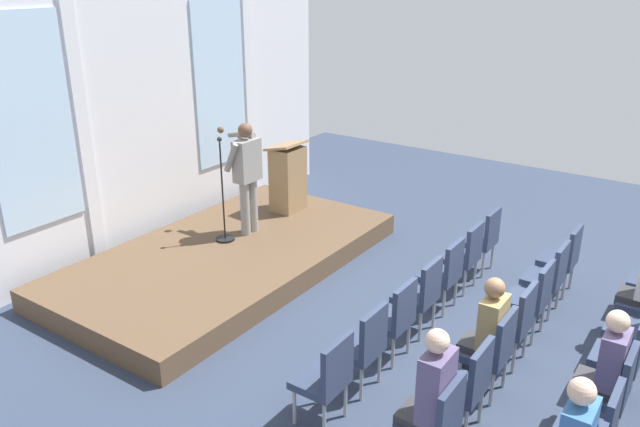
# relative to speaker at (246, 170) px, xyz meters

# --- Properties ---
(ground_plane) EXTENTS (14.91, 14.91, 0.00)m
(ground_plane) POSITION_rel_speaker_xyz_m (-0.62, -4.20, -1.29)
(ground_plane) COLOR #2D384C
(rear_partition) EXTENTS (8.53, 0.14, 4.26)m
(rear_partition) POSITION_rel_speaker_xyz_m (-0.59, 1.53, 0.85)
(rear_partition) COLOR silver
(rear_partition) RESTS_ON ground
(stage_platform) EXTENTS (4.98, 2.71, 0.31)m
(stage_platform) POSITION_rel_speaker_xyz_m (-0.62, -0.12, -1.13)
(stage_platform) COLOR brown
(stage_platform) RESTS_ON ground
(speaker) EXTENTS (0.52, 0.69, 1.68)m
(speaker) POSITION_rel_speaker_xyz_m (0.00, 0.00, 0.00)
(speaker) COLOR gray
(speaker) RESTS_ON stage_platform
(mic_stand) EXTENTS (0.28, 0.28, 1.55)m
(mic_stand) POSITION_rel_speaker_xyz_m (-0.42, 0.10, -0.64)
(mic_stand) COLOR black
(mic_stand) RESTS_ON stage_platform
(lectern) EXTENTS (0.60, 0.48, 1.16)m
(lectern) POSITION_rel_speaker_xyz_m (1.10, 0.09, -0.42)
(lectern) COLOR #93724C
(lectern) RESTS_ON stage_platform
(chair_r0_c0) EXTENTS (0.46, 0.44, 0.94)m
(chair_r0_c0) POSITION_rel_speaker_xyz_m (-2.58, -3.16, -0.75)
(chair_r0_c0) COLOR #99999E
(chair_r0_c0) RESTS_ON ground
(chair_r0_c1) EXTENTS (0.46, 0.44, 0.94)m
(chair_r0_c1) POSITION_rel_speaker_xyz_m (-1.92, -3.16, -0.75)
(chair_r0_c1) COLOR #99999E
(chair_r0_c1) RESTS_ON ground
(chair_r0_c2) EXTENTS (0.46, 0.44, 0.94)m
(chair_r0_c2) POSITION_rel_speaker_xyz_m (-1.27, -3.16, -0.75)
(chair_r0_c2) COLOR #99999E
(chair_r0_c2) RESTS_ON ground
(chair_r0_c3) EXTENTS (0.46, 0.44, 0.94)m
(chair_r0_c3) POSITION_rel_speaker_xyz_m (-0.62, -3.16, -0.75)
(chair_r0_c3) COLOR #99999E
(chair_r0_c3) RESTS_ON ground
(chair_r0_c4) EXTENTS (0.46, 0.44, 0.94)m
(chair_r0_c4) POSITION_rel_speaker_xyz_m (0.04, -3.16, -0.75)
(chair_r0_c4) COLOR #99999E
(chair_r0_c4) RESTS_ON ground
(chair_r0_c5) EXTENTS (0.46, 0.44, 0.94)m
(chair_r0_c5) POSITION_rel_speaker_xyz_m (0.69, -3.16, -0.75)
(chair_r0_c5) COLOR #99999E
(chair_r0_c5) RESTS_ON ground
(chair_r0_c6) EXTENTS (0.46, 0.44, 0.94)m
(chair_r0_c6) POSITION_rel_speaker_xyz_m (1.34, -3.16, -0.75)
(chair_r0_c6) COLOR #99999E
(chair_r0_c6) RESTS_ON ground
(chair_r1_c0) EXTENTS (0.46, 0.44, 0.94)m
(chair_r1_c0) POSITION_rel_speaker_xyz_m (-2.58, -4.26, -0.75)
(chair_r1_c0) COLOR #99999E
(chair_r1_c0) RESTS_ON ground
(audience_r1_c0) EXTENTS (0.36, 0.39, 1.39)m
(audience_r1_c0) POSITION_rel_speaker_xyz_m (-2.58, -4.18, -0.52)
(audience_r1_c0) COLOR #2D2D33
(audience_r1_c0) RESTS_ON ground
(chair_r1_c1) EXTENTS (0.46, 0.44, 0.94)m
(chair_r1_c1) POSITION_rel_speaker_xyz_m (-1.92, -4.26, -0.75)
(chair_r1_c1) COLOR #99999E
(chair_r1_c1) RESTS_ON ground
(chair_r1_c2) EXTENTS (0.46, 0.44, 0.94)m
(chair_r1_c2) POSITION_rel_speaker_xyz_m (-1.27, -4.26, -0.75)
(chair_r1_c2) COLOR #99999E
(chair_r1_c2) RESTS_ON ground
(audience_r1_c2) EXTENTS (0.36, 0.39, 1.29)m
(audience_r1_c2) POSITION_rel_speaker_xyz_m (-1.27, -4.18, -0.57)
(audience_r1_c2) COLOR #2D2D33
(audience_r1_c2) RESTS_ON ground
(chair_r1_c3) EXTENTS (0.46, 0.44, 0.94)m
(chair_r1_c3) POSITION_rel_speaker_xyz_m (-0.62, -4.26, -0.75)
(chair_r1_c3) COLOR #99999E
(chair_r1_c3) RESTS_ON ground
(chair_r1_c4) EXTENTS (0.46, 0.44, 0.94)m
(chair_r1_c4) POSITION_rel_speaker_xyz_m (0.04, -4.26, -0.75)
(chair_r1_c4) COLOR #99999E
(chair_r1_c4) RESTS_ON ground
(chair_r1_c5) EXTENTS (0.46, 0.44, 0.94)m
(chair_r1_c5) POSITION_rel_speaker_xyz_m (0.69, -4.26, -0.75)
(chair_r1_c5) COLOR #99999E
(chair_r1_c5) RESTS_ON ground
(chair_r1_c6) EXTENTS (0.46, 0.44, 0.94)m
(chair_r1_c6) POSITION_rel_speaker_xyz_m (1.34, -4.26, -0.75)
(chair_r1_c6) COLOR #99999E
(chair_r1_c6) RESTS_ON ground
(chair_r2_c2) EXTENTS (0.46, 0.44, 0.94)m
(chair_r2_c2) POSITION_rel_speaker_xyz_m (-1.27, -5.35, -0.75)
(chair_r2_c2) COLOR #99999E
(chair_r2_c2) RESTS_ON ground
(audience_r2_c2) EXTENTS (0.36, 0.39, 1.30)m
(audience_r2_c2) POSITION_rel_speaker_xyz_m (-1.27, -5.27, -0.57)
(audience_r2_c2) COLOR #2D2D33
(audience_r2_c2) RESTS_ON ground
(chair_r2_c3) EXTENTS (0.46, 0.44, 0.94)m
(chair_r2_c3) POSITION_rel_speaker_xyz_m (-0.62, -5.35, -0.75)
(chair_r2_c3) COLOR #99999E
(chair_r2_c3) RESTS_ON ground
(chair_r2_c4) EXTENTS (0.46, 0.44, 0.94)m
(chair_r2_c4) POSITION_rel_speaker_xyz_m (0.04, -5.35, -0.75)
(chair_r2_c4) COLOR #99999E
(chair_r2_c4) RESTS_ON ground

